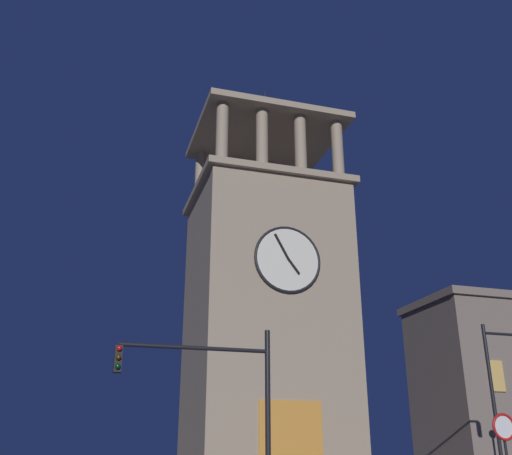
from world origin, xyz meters
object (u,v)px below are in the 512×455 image
(traffic_signal_near, at_px, (507,381))
(no_horn_sign, at_px, (505,434))
(clocktower, at_px, (267,319))
(traffic_signal_mid, at_px, (215,386))

(traffic_signal_near, distance_m, no_horn_sign, 8.94)
(clocktower, distance_m, traffic_signal_near, 13.23)
(clocktower, height_order, traffic_signal_near, clocktower)
(traffic_signal_near, bearing_deg, clocktower, -52.20)
(no_horn_sign, bearing_deg, traffic_signal_near, -130.98)
(traffic_signal_near, height_order, no_horn_sign, traffic_signal_near)
(traffic_signal_near, xyz_separation_m, traffic_signal_mid, (13.83, 4.47, -1.09))
(clocktower, height_order, traffic_signal_mid, clocktower)
(traffic_signal_near, bearing_deg, no_horn_sign, 49.02)
(traffic_signal_mid, relative_size, no_horn_sign, 1.93)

